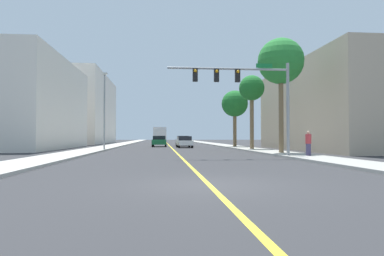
# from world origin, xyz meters

# --- Properties ---
(ground) EXTENTS (192.00, 192.00, 0.00)m
(ground) POSITION_xyz_m (0.00, 42.00, 0.00)
(ground) COLOR #2D2D30
(sidewalk_left) EXTENTS (2.77, 168.00, 0.15)m
(sidewalk_left) POSITION_xyz_m (-8.03, 42.00, 0.07)
(sidewalk_left) COLOR #B2ADA3
(sidewalk_left) RESTS_ON ground
(sidewalk_right) EXTENTS (2.77, 168.00, 0.15)m
(sidewalk_right) POSITION_xyz_m (8.03, 42.00, 0.07)
(sidewalk_right) COLOR #9E9B93
(sidewalk_right) RESTS_ON ground
(lane_marking_center) EXTENTS (0.16, 144.00, 0.01)m
(lane_marking_center) POSITION_xyz_m (0.00, 42.00, 0.00)
(lane_marking_center) COLOR yellow
(lane_marking_center) RESTS_ON ground
(building_left_near) EXTENTS (11.10, 20.80, 10.17)m
(building_left_near) POSITION_xyz_m (-17.53, 31.03, 5.08)
(building_left_near) COLOR silver
(building_left_near) RESTS_ON ground
(building_left_far) EXTENTS (14.69, 26.83, 13.39)m
(building_left_far) POSITION_xyz_m (-19.32, 60.84, 6.70)
(building_left_far) COLOR silver
(building_left_far) RESTS_ON ground
(building_right_near) EXTENTS (12.68, 21.58, 8.88)m
(building_right_near) POSITION_xyz_m (18.32, 24.25, 4.44)
(building_right_near) COLOR tan
(building_right_near) RESTS_ON ground
(traffic_signal_mast) EXTENTS (8.10, 0.36, 6.14)m
(traffic_signal_mast) POSITION_xyz_m (4.37, 12.24, 4.68)
(traffic_signal_mast) COLOR gray
(traffic_signal_mast) RESTS_ON sidewalk_right
(street_lamp) EXTENTS (0.56, 0.28, 7.86)m
(street_lamp) POSITION_xyz_m (-7.14, 26.30, 4.50)
(street_lamp) COLOR gray
(street_lamp) RESTS_ON sidewalk_left
(palm_near) EXTENTS (3.56, 3.56, 8.91)m
(palm_near) POSITION_xyz_m (7.94, 16.08, 7.20)
(palm_near) COLOR brown
(palm_near) RESTS_ON sidewalk_right
(palm_mid) EXTENTS (2.58, 2.58, 7.50)m
(palm_mid) POSITION_xyz_m (7.89, 24.47, 6.18)
(palm_mid) COLOR brown
(palm_mid) RESTS_ON sidewalk_right
(palm_far) EXTENTS (3.31, 3.31, 7.06)m
(palm_far) POSITION_xyz_m (7.96, 32.85, 5.47)
(palm_far) COLOR brown
(palm_far) RESTS_ON sidewalk_right
(car_white) EXTENTS (1.96, 4.15, 1.43)m
(car_white) POSITION_xyz_m (1.63, 33.36, 0.74)
(car_white) COLOR white
(car_white) RESTS_ON ground
(car_gray) EXTENTS (1.87, 4.63, 1.49)m
(car_gray) POSITION_xyz_m (1.88, 40.72, 0.76)
(car_gray) COLOR slate
(car_gray) RESTS_ON ground
(car_green) EXTENTS (2.02, 4.17, 1.49)m
(car_green) POSITION_xyz_m (-1.52, 37.67, 0.77)
(car_green) COLOR #196638
(car_green) RESTS_ON ground
(delivery_truck) EXTENTS (2.51, 7.29, 3.11)m
(delivery_truck) POSITION_xyz_m (-1.42, 56.21, 1.65)
(delivery_truck) COLOR silver
(delivery_truck) RESTS_ON ground
(pedestrian) EXTENTS (0.38, 0.38, 1.61)m
(pedestrian) POSITION_xyz_m (8.23, 11.79, 0.95)
(pedestrian) COLOR #3F3859
(pedestrian) RESTS_ON sidewalk_right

